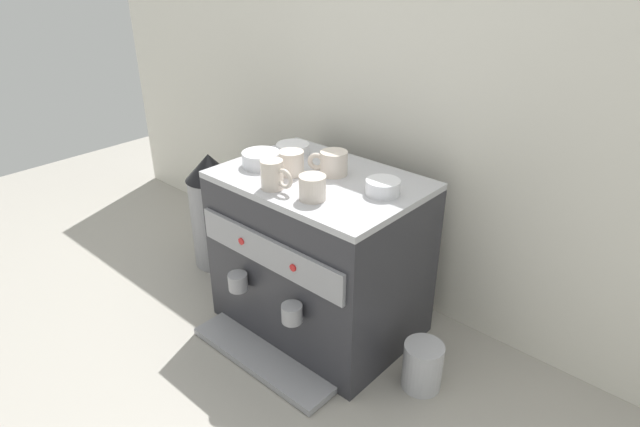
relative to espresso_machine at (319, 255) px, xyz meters
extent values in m
plane|color=#9E998E|center=(0.00, 0.00, -0.25)|extent=(4.00, 4.00, 0.00)
cube|color=silver|center=(0.00, 0.31, 0.27)|extent=(2.80, 0.03, 1.04)
cube|color=#2D2D33|center=(0.00, 0.00, -0.01)|extent=(0.57, 0.40, 0.48)
cube|color=#B7B7BC|center=(0.00, 0.00, 0.24)|extent=(0.57, 0.40, 0.02)
cube|color=#939399|center=(0.00, -0.20, 0.10)|extent=(0.52, 0.01, 0.09)
cylinder|color=red|center=(-0.10, -0.21, 0.10)|extent=(0.02, 0.01, 0.02)
cylinder|color=red|center=(0.10, -0.21, 0.10)|extent=(0.02, 0.01, 0.02)
cube|color=#939399|center=(0.00, -0.25, -0.23)|extent=(0.48, 0.12, 0.02)
cylinder|color=#939399|center=(-0.11, -0.23, -0.03)|extent=(0.06, 0.06, 0.05)
cylinder|color=#939399|center=(0.11, -0.23, -0.03)|extent=(0.06, 0.06, 0.05)
cylinder|color=beige|center=(0.01, 0.05, 0.28)|extent=(0.08, 0.08, 0.07)
torus|color=beige|center=(-0.03, 0.02, 0.28)|extent=(0.05, 0.04, 0.05)
cylinder|color=beige|center=(-0.08, -0.03, 0.28)|extent=(0.07, 0.07, 0.07)
torus|color=beige|center=(-0.08, -0.08, 0.28)|extent=(0.02, 0.05, 0.05)
cylinder|color=beige|center=(0.08, -0.11, 0.28)|extent=(0.07, 0.07, 0.06)
torus|color=beige|center=(0.06, -0.07, 0.28)|extent=(0.04, 0.05, 0.05)
cylinder|color=beige|center=(-0.04, -0.13, 0.29)|extent=(0.06, 0.06, 0.08)
torus|color=beige|center=(0.00, -0.13, 0.29)|extent=(0.06, 0.01, 0.06)
cylinder|color=white|center=(-0.19, 0.09, 0.27)|extent=(0.10, 0.10, 0.03)
cylinder|color=white|center=(-0.19, 0.09, 0.25)|extent=(0.06, 0.06, 0.01)
cylinder|color=white|center=(-0.18, -0.05, 0.27)|extent=(0.11, 0.11, 0.04)
cylinder|color=white|center=(-0.18, -0.05, 0.26)|extent=(0.06, 0.06, 0.01)
cylinder|color=white|center=(0.19, 0.03, 0.27)|extent=(0.09, 0.09, 0.04)
cylinder|color=white|center=(0.19, 0.03, 0.26)|extent=(0.05, 0.05, 0.01)
cylinder|color=#939399|center=(-0.52, 0.01, -0.08)|extent=(0.16, 0.16, 0.34)
cone|color=black|center=(-0.52, 0.01, 0.14)|extent=(0.17, 0.17, 0.09)
cylinder|color=#B7B7BC|center=(0.39, -0.02, -0.18)|extent=(0.11, 0.11, 0.14)
camera|label=1|loc=(0.92, -1.02, 0.84)|focal=30.19mm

